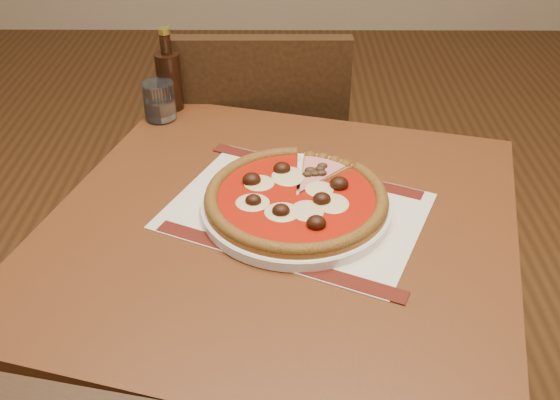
# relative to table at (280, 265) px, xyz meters

# --- Properties ---
(table) EXTENTS (0.98, 0.98, 0.75)m
(table) POSITION_rel_table_xyz_m (0.00, 0.00, 0.00)
(table) COLOR #592D15
(table) RESTS_ON ground
(chair_far) EXTENTS (0.43, 0.43, 0.90)m
(chair_far) POSITION_rel_table_xyz_m (-0.05, 0.59, -0.13)
(chair_far) COLOR black
(chair_far) RESTS_ON ground
(placemat) EXTENTS (0.52, 0.46, 0.00)m
(placemat) POSITION_rel_table_xyz_m (0.03, 0.03, 0.10)
(placemat) COLOR beige
(placemat) RESTS_ON table
(plate) EXTENTS (0.34, 0.34, 0.02)m
(plate) POSITION_rel_table_xyz_m (0.03, 0.03, 0.11)
(plate) COLOR white
(plate) RESTS_ON placemat
(pizza) EXTENTS (0.32, 0.32, 0.04)m
(pizza) POSITION_rel_table_xyz_m (0.03, 0.03, 0.13)
(pizza) COLOR #AF722A
(pizza) RESTS_ON plate
(ham_slice) EXTENTS (0.11, 0.14, 0.02)m
(ham_slice) POSITION_rel_table_xyz_m (0.08, 0.11, 0.13)
(ham_slice) COLOR #AF722A
(ham_slice) RESTS_ON plate
(water_glass) EXTENTS (0.07, 0.07, 0.09)m
(water_glass) POSITION_rel_table_xyz_m (-0.27, 0.39, 0.14)
(water_glass) COLOR white
(water_glass) RESTS_ON table
(bottle) EXTENTS (0.06, 0.06, 0.19)m
(bottle) POSITION_rel_table_xyz_m (-0.25, 0.44, 0.18)
(bottle) COLOR black
(bottle) RESTS_ON table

